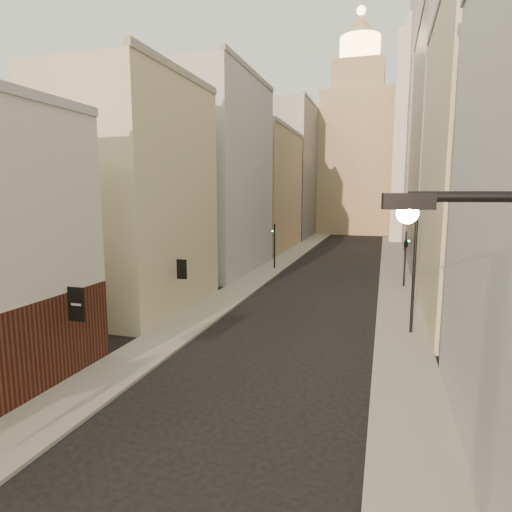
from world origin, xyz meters
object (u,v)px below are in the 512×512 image
Objects in this scene: traffic_light_left at (275,239)px; white_tower at (418,131)px; streetlamp_mid at (411,258)px; clock_tower at (357,147)px; traffic_light_right at (406,245)px.

white_tower is at bearing -120.78° from traffic_light_left.
streetlamp_mid is at bearing 119.11° from traffic_light_left.
traffic_light_right is at bearing -81.43° from clock_tower.
clock_tower is at bearing -101.78° from traffic_light_right.
traffic_light_left is 14.46m from traffic_light_right.
traffic_light_left is at bearing -43.77° from traffic_light_right.
clock_tower is 56.08m from traffic_light_right.
traffic_light_right is (8.09, -53.74, -13.83)m from clock_tower.
traffic_light_left is at bearing -115.43° from white_tower.
clock_tower reaches higher than white_tower.
streetlamp_mid is 1.61× the size of traffic_light_left.
clock_tower is 17.83m from white_tower.
clock_tower is at bearing 73.07° from streetlamp_mid.
streetlamp_mid is 13.20m from traffic_light_right.
streetlamp_mid is 22.98m from traffic_light_left.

